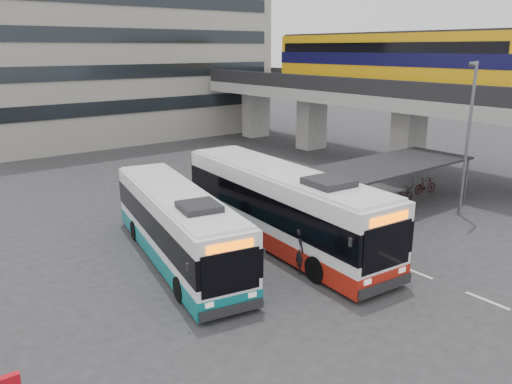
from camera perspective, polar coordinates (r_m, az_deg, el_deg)
ground at (r=21.01m, az=6.95°, el=-8.08°), size 120.00×120.00×0.00m
viaduct at (r=39.45m, az=13.55°, el=12.31°), size 8.00×32.00×9.68m
bike_shelter at (r=28.43m, az=14.98°, el=1.46°), size 10.00×4.00×2.54m
office_block at (r=53.37m, az=-17.20°, el=19.70°), size 30.00×15.00×25.00m
road_markings at (r=21.08m, az=17.69°, el=-8.68°), size 0.15×7.60×0.01m
bus_main at (r=22.42m, az=2.91°, el=-1.70°), size 3.68×12.67×3.70m
bus_teal at (r=20.93m, az=-8.97°, el=-3.84°), size 4.44×11.17×3.23m
pedestrian at (r=19.78m, az=5.23°, el=-6.66°), size 0.79×0.81×1.88m
lamp_post at (r=27.67m, az=23.10°, el=6.47°), size 1.37×0.54×7.96m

